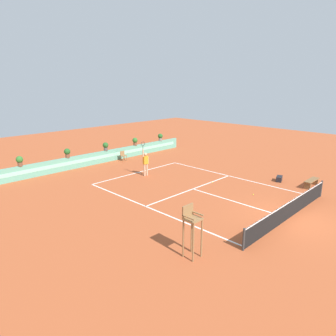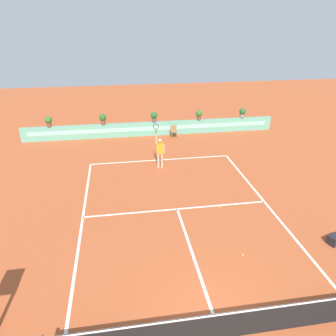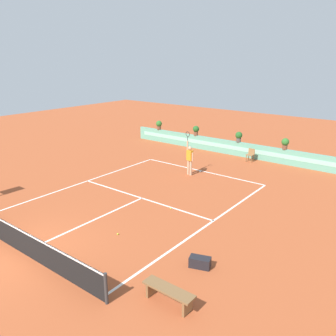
% 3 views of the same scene
% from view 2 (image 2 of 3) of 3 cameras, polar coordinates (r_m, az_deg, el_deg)
% --- Properties ---
extents(ground_plane, '(60.00, 60.00, 0.00)m').
position_cam_2_polar(ground_plane, '(13.96, 1.97, -8.25)').
color(ground_plane, '#A84C28').
extents(court_lines, '(8.32, 11.94, 0.01)m').
position_cam_2_polar(court_lines, '(14.55, 1.44, -6.69)').
color(court_lines, white).
rests_on(court_lines, ground).
extents(net, '(8.92, 0.10, 1.00)m').
position_cam_2_polar(net, '(9.29, 9.78, -26.01)').
color(net, '#333333').
rests_on(net, ground).
extents(back_wall_barrier, '(18.00, 0.21, 1.00)m').
position_cam_2_polar(back_wall_barrier, '(23.07, -2.89, 7.07)').
color(back_wall_barrier, '#60A88E').
rests_on(back_wall_barrier, ground).
extents(ball_kid_chair, '(0.44, 0.44, 0.85)m').
position_cam_2_polar(ball_kid_chair, '(22.59, 1.03, 6.63)').
color(ball_kid_chair, olive).
rests_on(ball_kid_chair, ground).
extents(tennis_player, '(0.61, 0.28, 2.58)m').
position_cam_2_polar(tennis_player, '(17.67, -1.47, 3.16)').
color(tennis_player, tan).
rests_on(tennis_player, ground).
extents(tennis_ball_near_baseline, '(0.07, 0.07, 0.07)m').
position_cam_2_polar(tennis_ball_near_baseline, '(12.10, 13.23, -14.90)').
color(tennis_ball_near_baseline, '#CCE033').
rests_on(tennis_ball_near_baseline, ground).
extents(tennis_ball_mid_court, '(0.07, 0.07, 0.07)m').
position_cam_2_polar(tennis_ball_mid_court, '(14.58, 9.28, -6.84)').
color(tennis_ball_mid_court, '#CCE033').
rests_on(tennis_ball_mid_court, ground).
extents(potted_plant_far_right, '(0.48, 0.48, 0.72)m').
position_cam_2_polar(potted_plant_far_right, '(24.42, 13.20, 9.70)').
color(potted_plant_far_right, gray).
rests_on(potted_plant_far_right, back_wall_barrier).
extents(potted_plant_left, '(0.48, 0.48, 0.72)m').
position_cam_2_polar(potted_plant_left, '(22.71, -11.62, 8.70)').
color(potted_plant_left, brown).
rests_on(potted_plant_left, back_wall_barrier).
extents(potted_plant_centre, '(0.48, 0.48, 0.72)m').
position_cam_2_polar(potted_plant_centre, '(22.82, -2.54, 9.27)').
color(potted_plant_centre, '#514C47').
rests_on(potted_plant_centre, back_wall_barrier).
extents(potted_plant_far_left, '(0.48, 0.48, 0.72)m').
position_cam_2_polar(potted_plant_far_left, '(23.17, -20.65, 7.92)').
color(potted_plant_far_left, brown).
rests_on(potted_plant_far_left, back_wall_barrier).
extents(potted_plant_right, '(0.48, 0.48, 0.72)m').
position_cam_2_polar(potted_plant_right, '(23.40, 5.58, 9.58)').
color(potted_plant_right, brown).
rests_on(potted_plant_right, back_wall_barrier).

